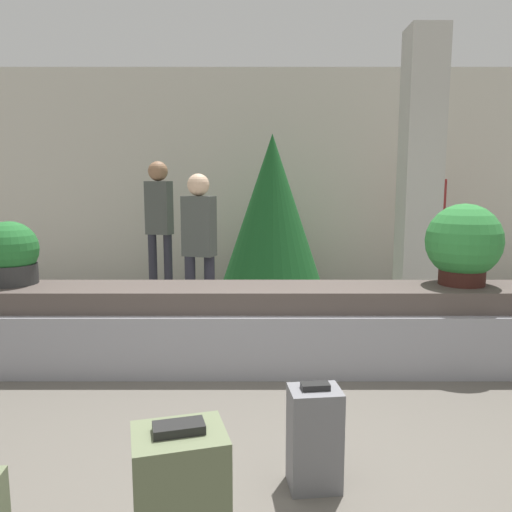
{
  "coord_description": "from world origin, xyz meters",
  "views": [
    {
      "loc": [
        -0.0,
        -2.23,
        1.51
      ],
      "look_at": [
        0.0,
        1.78,
        0.92
      ],
      "focal_mm": 35.0,
      "sensor_mm": 36.0,
      "label": 1
    }
  ],
  "objects_px": {
    "pillar": "(420,175)",
    "traveler_1": "(159,217)",
    "potted_plant_0": "(464,244)",
    "decorated_tree": "(272,212)",
    "suitcase_3": "(315,438)",
    "potted_plant_1": "(10,255)",
    "traveler_2": "(431,214)",
    "traveler_0": "(199,238)"
  },
  "relations": [
    {
      "from": "suitcase_3",
      "to": "potted_plant_1",
      "type": "distance_m",
      "value": 3.02
    },
    {
      "from": "potted_plant_1",
      "to": "traveler_0",
      "type": "xyz_separation_m",
      "value": [
        1.47,
        0.96,
        0.03
      ]
    },
    {
      "from": "potted_plant_1",
      "to": "decorated_tree",
      "type": "relative_size",
      "value": 0.25
    },
    {
      "from": "decorated_tree",
      "to": "potted_plant_1",
      "type": "bearing_deg",
      "value": -135.07
    },
    {
      "from": "traveler_1",
      "to": "traveler_2",
      "type": "distance_m",
      "value": 3.56
    },
    {
      "from": "traveler_2",
      "to": "traveler_1",
      "type": "bearing_deg",
      "value": 33.44
    },
    {
      "from": "pillar",
      "to": "traveler_2",
      "type": "relative_size",
      "value": 1.76
    },
    {
      "from": "pillar",
      "to": "potted_plant_0",
      "type": "relative_size",
      "value": 4.76
    },
    {
      "from": "traveler_2",
      "to": "decorated_tree",
      "type": "relative_size",
      "value": 0.86
    },
    {
      "from": "suitcase_3",
      "to": "potted_plant_0",
      "type": "distance_m",
      "value": 2.39
    },
    {
      "from": "traveler_0",
      "to": "traveler_1",
      "type": "height_order",
      "value": "traveler_1"
    },
    {
      "from": "potted_plant_1",
      "to": "traveler_2",
      "type": "height_order",
      "value": "traveler_2"
    },
    {
      "from": "potted_plant_0",
      "to": "traveler_1",
      "type": "bearing_deg",
      "value": 141.66
    },
    {
      "from": "traveler_0",
      "to": "traveler_2",
      "type": "xyz_separation_m",
      "value": [
        2.89,
        1.51,
        0.16
      ]
    },
    {
      "from": "potted_plant_0",
      "to": "traveler_1",
      "type": "height_order",
      "value": "traveler_1"
    },
    {
      "from": "potted_plant_0",
      "to": "decorated_tree",
      "type": "distance_m",
      "value": 2.73
    },
    {
      "from": "pillar",
      "to": "potted_plant_1",
      "type": "xyz_separation_m",
      "value": [
        -3.9,
        -1.61,
        -0.68
      ]
    },
    {
      "from": "potted_plant_1",
      "to": "traveler_2",
      "type": "xyz_separation_m",
      "value": [
        4.36,
        2.47,
        0.19
      ]
    },
    {
      "from": "suitcase_3",
      "to": "traveler_1",
      "type": "bearing_deg",
      "value": 104.05
    },
    {
      "from": "suitcase_3",
      "to": "potted_plant_1",
      "type": "xyz_separation_m",
      "value": [
        -2.34,
        1.79,
        0.66
      ]
    },
    {
      "from": "pillar",
      "to": "traveler_1",
      "type": "distance_m",
      "value": 3.23
    },
    {
      "from": "suitcase_3",
      "to": "traveler_1",
      "type": "xyz_separation_m",
      "value": [
        -1.54,
        4.1,
        0.82
      ]
    },
    {
      "from": "traveler_0",
      "to": "traveler_1",
      "type": "distance_m",
      "value": 1.51
    },
    {
      "from": "suitcase_3",
      "to": "potted_plant_1",
      "type": "height_order",
      "value": "potted_plant_1"
    },
    {
      "from": "pillar",
      "to": "traveler_1",
      "type": "bearing_deg",
      "value": 167.2
    },
    {
      "from": "pillar",
      "to": "suitcase_3",
      "type": "relative_size",
      "value": 5.91
    },
    {
      "from": "pillar",
      "to": "decorated_tree",
      "type": "height_order",
      "value": "pillar"
    },
    {
      "from": "pillar",
      "to": "traveler_2",
      "type": "xyz_separation_m",
      "value": [
        0.45,
        0.86,
        -0.49
      ]
    },
    {
      "from": "potted_plant_0",
      "to": "suitcase_3",
      "type": "bearing_deg",
      "value": -128.92
    },
    {
      "from": "potted_plant_0",
      "to": "potted_plant_1",
      "type": "distance_m",
      "value": 3.76
    },
    {
      "from": "pillar",
      "to": "suitcase_3",
      "type": "distance_m",
      "value": 3.98
    },
    {
      "from": "traveler_1",
      "to": "decorated_tree",
      "type": "bearing_deg",
      "value": 15.17
    },
    {
      "from": "suitcase_3",
      "to": "decorated_tree",
      "type": "distance_m",
      "value": 4.13
    },
    {
      "from": "traveler_1",
      "to": "traveler_2",
      "type": "bearing_deg",
      "value": 20.43
    },
    {
      "from": "traveler_0",
      "to": "decorated_tree",
      "type": "relative_size",
      "value": 0.76
    },
    {
      "from": "suitcase_3",
      "to": "traveler_0",
      "type": "bearing_deg",
      "value": 101.09
    },
    {
      "from": "potted_plant_1",
      "to": "traveler_1",
      "type": "xyz_separation_m",
      "value": [
        0.8,
        2.32,
        0.16
      ]
    },
    {
      "from": "pillar",
      "to": "traveler_1",
      "type": "height_order",
      "value": "pillar"
    },
    {
      "from": "traveler_1",
      "to": "traveler_2",
      "type": "relative_size",
      "value": 0.98
    },
    {
      "from": "potted_plant_0",
      "to": "traveler_2",
      "type": "bearing_deg",
      "value": 76.51
    },
    {
      "from": "suitcase_3",
      "to": "pillar",
      "type": "bearing_deg",
      "value": 58.76
    },
    {
      "from": "pillar",
      "to": "potted_plant_0",
      "type": "bearing_deg",
      "value": -95.04
    }
  ]
}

